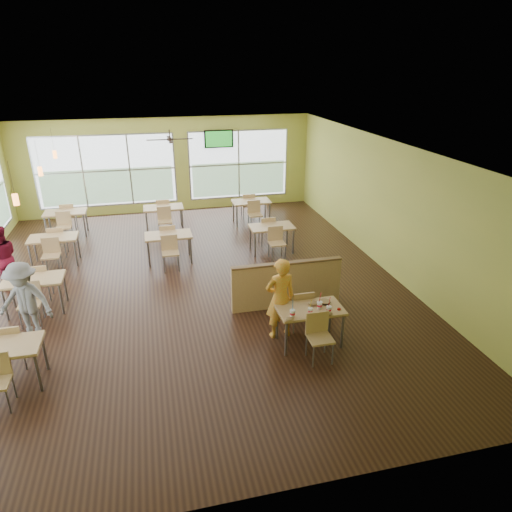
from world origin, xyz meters
The scene contains 20 objects.
room centered at (0.00, 0.00, 1.60)m, with size 12.00×12.04×3.20m.
window_bays centered at (-2.65, 3.08, 1.48)m, with size 9.24×10.24×2.38m.
main_table centered at (2.00, -3.00, 0.63)m, with size 1.22×1.52×0.87m.
half_wall_divider centered at (2.00, -1.55, 0.52)m, with size 2.40×0.14×1.04m.
dining_tables centered at (-1.05, 1.71, 0.63)m, with size 6.92×8.72×0.87m.
pendant_lights centered at (-3.20, 0.68, 2.45)m, with size 0.11×7.31×0.86m.
ceiling_fan centered at (0.00, 3.00, 2.95)m, with size 1.25×1.25×0.29m.
tv_backwall centered at (1.80, 5.90, 2.45)m, with size 1.00×0.07×0.60m.
man_plaid centered at (1.53, -2.63, 0.81)m, with size 0.59×0.39×1.63m, color orange.
patron_maroon centered at (-4.10, 0.81, 0.76)m, with size 0.74×0.58×1.52m, color maroon.
patron_grey centered at (-3.12, -1.60, 0.79)m, with size 1.02×0.59×1.58m, color slate.
cup_blue centered at (1.59, -3.22, 0.82)m, with size 0.10×0.10×0.37m.
cup_yellow centered at (1.92, -3.21, 0.82)m, with size 0.09×0.09×0.33m.
cup_red_near centered at (2.15, -3.06, 0.82)m, with size 0.10×0.10×0.37m.
cup_red_far centered at (2.26, -3.24, 0.82)m, with size 0.10×0.10×0.36m.
food_basket centered at (2.33, -2.89, 0.78)m, with size 0.22×0.22×0.05m.
ketchup_cup centered at (2.49, -3.18, 0.76)m, with size 0.06×0.06×0.03m, color #940500.
wrapper_left centered at (1.50, -3.30, 0.77)m, with size 0.15×0.13×0.04m, color olive.
wrapper_mid centered at (2.10, -2.88, 0.78)m, with size 0.20×0.18×0.05m, color olive.
wrapper_right centered at (2.24, -3.30, 0.77)m, with size 0.14×0.13×0.03m, color olive.
Camera 1 is at (-0.67, -9.86, 4.93)m, focal length 32.00 mm.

